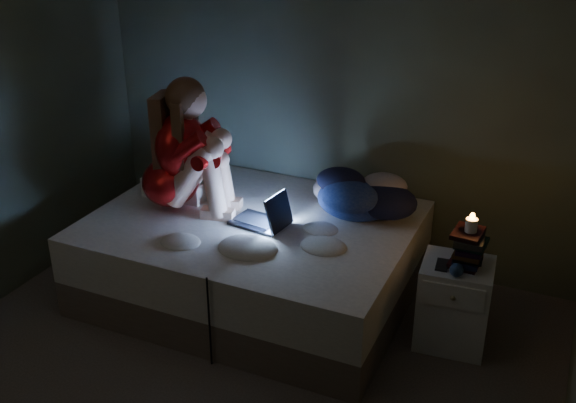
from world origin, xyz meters
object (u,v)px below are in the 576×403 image
Objects in this scene: nightstand at (454,304)px; phone at (442,264)px; bed at (253,257)px; laptop at (259,206)px; woman at (168,144)px; candle at (471,224)px.

phone is (-0.09, -0.05, 0.28)m from nightstand.
laptop is (0.07, -0.04, 0.41)m from bed.
woman is 1.68× the size of nightstand.
laptop is at bearing -9.68° from woman.
bed is 0.42m from laptop.
phone is at bearing -1.97° from bed.
phone is at bearing -155.47° from nightstand.
woman is at bearing -177.71° from candle.
candle is (1.40, 0.01, 0.53)m from bed.
nightstand is (1.93, 0.07, -0.75)m from woman.
laptop is at bearing 178.96° from phone.
bed is 2.24× the size of woman.
nightstand is at bearing -9.62° from woman.
bed is at bearing -5.35° from woman.
phone reaches higher than nightstand.
candle reaches higher than bed.
woman is 11.53× the size of candle.
woman reaches higher than bed.
bed is 0.94m from woman.
bed is 3.76× the size of nightstand.
bed is at bearing -179.41° from candle.
woman is at bearing -170.68° from laptop.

